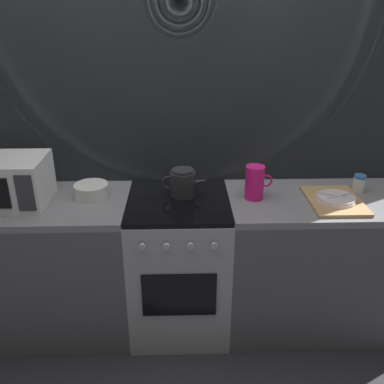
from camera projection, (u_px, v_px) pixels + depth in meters
The scene contains 11 objects.
ground_plane at pixel (180, 321), 2.85m from camera, with size 8.00×8.00×0.00m, color #2D2D33.
back_wall at pixel (178, 135), 2.65m from camera, with size 3.60×0.05×2.40m.
counter_left at pixel (35, 267), 2.64m from camera, with size 1.20×0.60×0.90m.
stove_unit at pixel (179, 265), 2.66m from camera, with size 0.60×0.63×0.90m.
counter_right at pixel (321, 262), 2.69m from camera, with size 1.20×0.60×0.90m.
microwave at pixel (6, 181), 2.39m from camera, with size 0.46×0.35×0.27m.
kettle at pixel (183, 183), 2.50m from camera, with size 0.28×0.15×0.17m.
mixing_bowl at pixel (91, 191), 2.50m from camera, with size 0.20×0.20×0.08m, color silver.
pitcher at pixel (255, 182), 2.46m from camera, with size 0.16×0.11×0.20m.
dish_pile at pixel (335, 200), 2.43m from camera, with size 0.30×0.40×0.06m.
spice_jar at pixel (359, 183), 2.57m from camera, with size 0.08×0.08×0.10m.
Camera 1 is at (0.02, -2.24, 1.96)m, focal length 39.64 mm.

